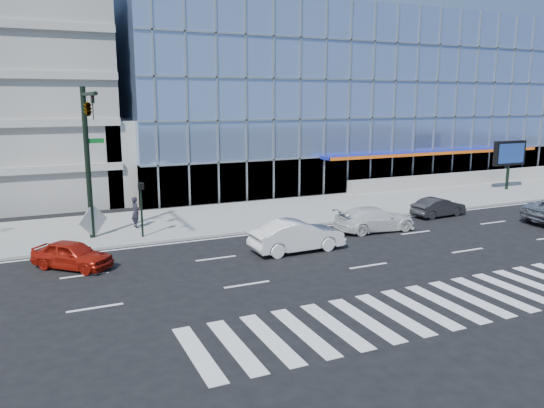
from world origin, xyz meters
The scene contains 14 objects.
ground centered at (0.00, 0.00, 0.00)m, with size 160.00×160.00×0.00m, color black.
sidewalk centered at (0.00, 8.00, 0.07)m, with size 120.00×8.00×0.15m, color gray.
theatre_building centered at (14.00, 26.00, 7.50)m, with size 42.00×26.00×15.00m, color #7892C8.
ramp_block centered at (-6.00, 18.00, 3.00)m, with size 6.00×8.00×6.00m, color gray.
retaining_wall centered at (24.00, 11.60, 0.65)m, with size 30.00×0.80×1.00m, color gray.
traffic_signal centered at (-11.00, 4.57, 6.16)m, with size 1.14×5.74×8.00m.
ped_signal_post centered at (-8.50, 4.94, 2.14)m, with size 0.30×0.33×3.00m.
marquee_sign centered at (22.00, 7.99, 3.07)m, with size 3.20×0.43×4.00m.
white_suv centered at (4.11, 1.34, 0.70)m, with size 1.96×4.83×1.40m, color silver.
white_sedan centered at (-1.89, -0.49, 0.79)m, with size 1.68×4.81×1.59m, color silver.
dark_sedan centered at (10.11, 2.79, 0.62)m, with size 1.31×3.76×1.24m, color black.
red_sedan centered at (-12.36, 1.26, 0.64)m, with size 1.51×3.74×1.28m, color #9D170C.
pedestrian centered at (-8.43, 7.27, 1.06)m, with size 0.66×0.43×1.82m, color black.
tilted_panel centered at (-10.92, 5.96, 1.07)m, with size 1.30×0.06×1.30m, color #A0A0A0.
Camera 1 is at (-13.69, -23.33, 7.54)m, focal length 35.00 mm.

